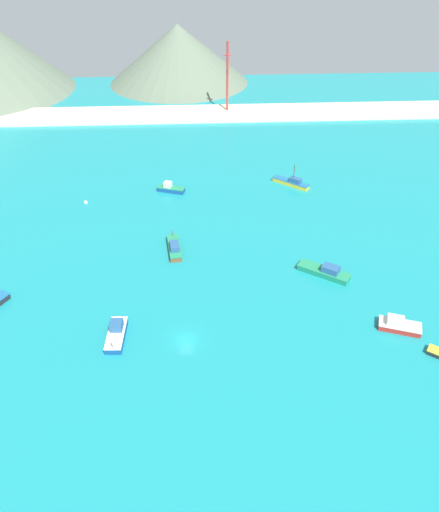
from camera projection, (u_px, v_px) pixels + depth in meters
ground at (186, 247)px, 115.36m from camera, size 260.00×280.00×0.50m
fishing_boat_0 at (171, 188)px, 136.82m from camera, size 7.78×4.70×2.72m
fishing_boat_1 at (116, 333)px, 90.55m from camera, size 3.39×8.64×2.87m
fishing_boat_2 at (325, 271)px, 105.95m from camera, size 10.93×8.90×2.57m
fishing_boat_3 at (292, 182)px, 139.89m from camera, size 9.72×8.75×6.28m
fishing_boat_4 at (174, 248)px, 113.19m from camera, size 3.68×9.88×2.78m
fishing_boat_6 at (399, 325)px, 92.39m from camera, size 8.16×5.49×2.45m
buoy_0 at (86, 202)px, 131.88m from camera, size 1.00×1.00×1.00m
beach_strip at (186, 114)px, 186.10m from camera, size 247.00×16.97×1.20m
hill_central at (178, 54)px, 214.91m from camera, size 59.99×59.99×23.78m
radio_tower at (227, 78)px, 181.47m from camera, size 2.53×2.02×25.31m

